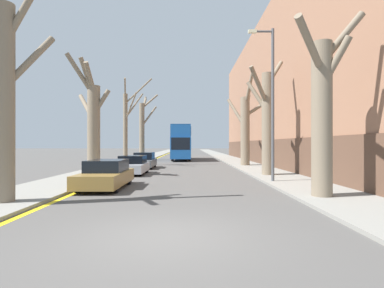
{
  "coord_description": "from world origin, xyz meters",
  "views": [
    {
      "loc": [
        0.56,
        -6.75,
        2.07
      ],
      "look_at": [
        0.82,
        28.02,
        2.12
      ],
      "focal_mm": 28.0,
      "sensor_mm": 36.0,
      "label": 1
    }
  ],
  "objects_px": {
    "street_tree_right_0": "(323,112)",
    "parked_car_1": "(132,165)",
    "parked_car_2": "(144,161)",
    "double_decker_bus": "(182,141)",
    "street_tree_left_0": "(5,92)",
    "street_tree_left_3": "(143,128)",
    "lamp_post": "(271,97)",
    "street_tree_right_2": "(246,125)",
    "street_tree_left_1": "(93,122)",
    "street_tree_left_2": "(127,124)",
    "street_tree_right_1": "(267,120)",
    "parked_car_0": "(106,175)"
  },
  "relations": [
    {
      "from": "street_tree_right_0",
      "to": "parked_car_1",
      "type": "distance_m",
      "value": 13.42
    },
    {
      "from": "street_tree_right_0",
      "to": "parked_car_2",
      "type": "height_order",
      "value": "street_tree_right_0"
    },
    {
      "from": "street_tree_right_0",
      "to": "double_decker_bus",
      "type": "height_order",
      "value": "street_tree_right_0"
    },
    {
      "from": "street_tree_left_0",
      "to": "street_tree_left_3",
      "type": "relative_size",
      "value": 0.99
    },
    {
      "from": "lamp_post",
      "to": "street_tree_right_2",
      "type": "bearing_deg",
      "value": 85.52
    },
    {
      "from": "street_tree_left_1",
      "to": "double_decker_bus",
      "type": "distance_m",
      "value": 21.21
    },
    {
      "from": "street_tree_left_2",
      "to": "street_tree_right_2",
      "type": "distance_m",
      "value": 11.54
    },
    {
      "from": "street_tree_right_1",
      "to": "parked_car_1",
      "type": "height_order",
      "value": "street_tree_right_1"
    },
    {
      "from": "street_tree_left_2",
      "to": "street_tree_right_0",
      "type": "xyz_separation_m",
      "value": [
        11.19,
        -18.07,
        -0.79
      ]
    },
    {
      "from": "street_tree_left_2",
      "to": "lamp_post",
      "type": "relative_size",
      "value": 1.04
    },
    {
      "from": "street_tree_left_3",
      "to": "street_tree_left_0",
      "type": "bearing_deg",
      "value": -90.26
    },
    {
      "from": "parked_car_2",
      "to": "lamp_post",
      "type": "xyz_separation_m",
      "value": [
        8.35,
        -10.21,
        3.96
      ]
    },
    {
      "from": "street_tree_right_0",
      "to": "street_tree_right_1",
      "type": "relative_size",
      "value": 0.89
    },
    {
      "from": "street_tree_left_2",
      "to": "parked_car_1",
      "type": "distance_m",
      "value": 9.42
    },
    {
      "from": "street_tree_right_0",
      "to": "parked_car_2",
      "type": "distance_m",
      "value": 17.66
    },
    {
      "from": "street_tree_right_0",
      "to": "lamp_post",
      "type": "xyz_separation_m",
      "value": [
        -0.65,
        4.76,
        1.31
      ]
    },
    {
      "from": "parked_car_2",
      "to": "street_tree_left_3",
      "type": "bearing_deg",
      "value": 99.52
    },
    {
      "from": "double_decker_bus",
      "to": "parked_car_0",
      "type": "distance_m",
      "value": 26.05
    },
    {
      "from": "street_tree_left_1",
      "to": "double_decker_bus",
      "type": "bearing_deg",
      "value": 75.58
    },
    {
      "from": "street_tree_left_3",
      "to": "double_decker_bus",
      "type": "bearing_deg",
      "value": 9.79
    },
    {
      "from": "parked_car_1",
      "to": "street_tree_right_0",
      "type": "bearing_deg",
      "value": -46.82
    },
    {
      "from": "parked_car_2",
      "to": "double_decker_bus",
      "type": "bearing_deg",
      "value": 78.14
    },
    {
      "from": "street_tree_left_0",
      "to": "double_decker_bus",
      "type": "distance_m",
      "value": 30.31
    },
    {
      "from": "lamp_post",
      "to": "parked_car_1",
      "type": "bearing_deg",
      "value": 149.93
    },
    {
      "from": "street_tree_left_3",
      "to": "lamp_post",
      "type": "bearing_deg",
      "value": -65.61
    },
    {
      "from": "street_tree_right_2",
      "to": "lamp_post",
      "type": "xyz_separation_m",
      "value": [
        -0.96,
        -12.31,
        0.68
      ]
    },
    {
      "from": "street_tree_left_3",
      "to": "street_tree_right_0",
      "type": "xyz_separation_m",
      "value": [
        11.18,
        -27.97,
        -0.95
      ]
    },
    {
      "from": "street_tree_right_1",
      "to": "street_tree_right_0",
      "type": "bearing_deg",
      "value": -90.14
    },
    {
      "from": "street_tree_right_1",
      "to": "parked_car_0",
      "type": "xyz_separation_m",
      "value": [
        -9.02,
        -5.07,
        -3.04
      ]
    },
    {
      "from": "double_decker_bus",
      "to": "parked_car_0",
      "type": "bearing_deg",
      "value": -96.45
    },
    {
      "from": "street_tree_right_0",
      "to": "street_tree_left_2",
      "type": "bearing_deg",
      "value": 121.76
    },
    {
      "from": "street_tree_left_3",
      "to": "parked_car_1",
      "type": "height_order",
      "value": "street_tree_left_3"
    },
    {
      "from": "street_tree_left_2",
      "to": "street_tree_left_3",
      "type": "distance_m",
      "value": 9.91
    },
    {
      "from": "parked_car_0",
      "to": "parked_car_2",
      "type": "relative_size",
      "value": 1.02
    },
    {
      "from": "street_tree_left_3",
      "to": "street_tree_right_1",
      "type": "distance_m",
      "value": 22.81
    },
    {
      "from": "street_tree_left_0",
      "to": "street_tree_right_0",
      "type": "xyz_separation_m",
      "value": [
        11.31,
        0.98,
        -0.56
      ]
    },
    {
      "from": "parked_car_1",
      "to": "street_tree_left_0",
      "type": "bearing_deg",
      "value": -102.34
    },
    {
      "from": "double_decker_bus",
      "to": "lamp_post",
      "type": "xyz_separation_m",
      "value": [
        5.43,
        -24.1,
        2.07
      ]
    },
    {
      "from": "street_tree_left_3",
      "to": "lamp_post",
      "type": "relative_size",
      "value": 1.07
    },
    {
      "from": "double_decker_bus",
      "to": "parked_car_1",
      "type": "relative_size",
      "value": 2.69
    },
    {
      "from": "street_tree_left_2",
      "to": "parked_car_1",
      "type": "relative_size",
      "value": 2.17
    },
    {
      "from": "double_decker_bus",
      "to": "parked_car_1",
      "type": "bearing_deg",
      "value": -98.61
    },
    {
      "from": "street_tree_left_2",
      "to": "street_tree_right_2",
      "type": "relative_size",
      "value": 0.98
    },
    {
      "from": "street_tree_left_3",
      "to": "street_tree_right_2",
      "type": "distance_m",
      "value": 15.85
    },
    {
      "from": "street_tree_right_2",
      "to": "lamp_post",
      "type": "distance_m",
      "value": 12.36
    },
    {
      "from": "street_tree_right_1",
      "to": "parked_car_0",
      "type": "relative_size",
      "value": 1.79
    },
    {
      "from": "double_decker_bus",
      "to": "lamp_post",
      "type": "distance_m",
      "value": 24.79
    },
    {
      "from": "street_tree_right_0",
      "to": "street_tree_right_1",
      "type": "xyz_separation_m",
      "value": [
        0.02,
        8.11,
        0.38
      ]
    },
    {
      "from": "street_tree_left_3",
      "to": "street_tree_right_0",
      "type": "distance_m",
      "value": 30.14
    },
    {
      "from": "street_tree_right_1",
      "to": "street_tree_left_1",
      "type": "bearing_deg",
      "value": 178.91
    }
  ]
}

